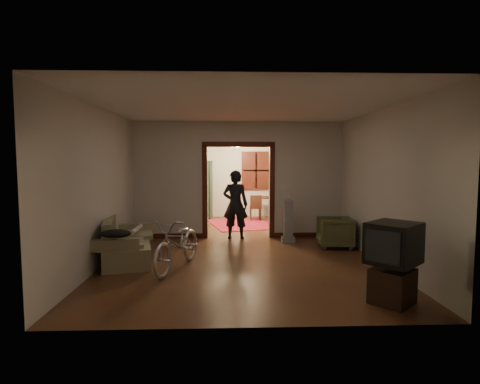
{
  "coord_description": "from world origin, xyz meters",
  "views": [
    {
      "loc": [
        -0.29,
        -8.28,
        1.86
      ],
      "look_at": [
        0.0,
        -0.3,
        1.2
      ],
      "focal_mm": 28.0,
      "sensor_mm": 36.0,
      "label": 1
    }
  ],
  "objects_px": {
    "locker": "(197,190)",
    "desk": "(273,208)",
    "armchair": "(335,232)",
    "sofa": "(128,239)",
    "person": "(235,205)",
    "bicycle": "(178,243)"
  },
  "relations": [
    {
      "from": "person",
      "to": "locker",
      "type": "xyz_separation_m",
      "value": [
        -1.18,
        3.24,
        0.12
      ]
    },
    {
      "from": "bicycle",
      "to": "person",
      "type": "relative_size",
      "value": 1.05
    },
    {
      "from": "armchair",
      "to": "locker",
      "type": "distance_m",
      "value": 5.41
    },
    {
      "from": "sofa",
      "to": "locker",
      "type": "xyz_separation_m",
      "value": [
        0.89,
        5.14,
        0.53
      ]
    },
    {
      "from": "bicycle",
      "to": "person",
      "type": "height_order",
      "value": "person"
    },
    {
      "from": "armchair",
      "to": "desk",
      "type": "bearing_deg",
      "value": -162.77
    },
    {
      "from": "armchair",
      "to": "desk",
      "type": "distance_m",
      "value": 4.15
    },
    {
      "from": "armchair",
      "to": "sofa",
      "type": "bearing_deg",
      "value": -72.12
    },
    {
      "from": "sofa",
      "to": "bicycle",
      "type": "distance_m",
      "value": 1.19
    },
    {
      "from": "person",
      "to": "locker",
      "type": "distance_m",
      "value": 3.46
    },
    {
      "from": "sofa",
      "to": "person",
      "type": "xyz_separation_m",
      "value": [
        2.07,
        1.89,
        0.42
      ]
    },
    {
      "from": "bicycle",
      "to": "locker",
      "type": "xyz_separation_m",
      "value": [
        -0.14,
        5.75,
        0.48
      ]
    },
    {
      "from": "locker",
      "to": "bicycle",
      "type": "bearing_deg",
      "value": -75.44
    },
    {
      "from": "sofa",
      "to": "person",
      "type": "height_order",
      "value": "person"
    },
    {
      "from": "armchair",
      "to": "locker",
      "type": "height_order",
      "value": "locker"
    },
    {
      "from": "locker",
      "to": "desk",
      "type": "height_order",
      "value": "locker"
    },
    {
      "from": "person",
      "to": "desk",
      "type": "height_order",
      "value": "person"
    },
    {
      "from": "sofa",
      "to": "person",
      "type": "bearing_deg",
      "value": 29.11
    },
    {
      "from": "armchair",
      "to": "desk",
      "type": "relative_size",
      "value": 0.76
    },
    {
      "from": "sofa",
      "to": "armchair",
      "type": "xyz_separation_m",
      "value": [
        4.19,
        0.9,
        -0.08
      ]
    },
    {
      "from": "sofa",
      "to": "armchair",
      "type": "relative_size",
      "value": 2.45
    },
    {
      "from": "sofa",
      "to": "bicycle",
      "type": "height_order",
      "value": "bicycle"
    }
  ]
}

